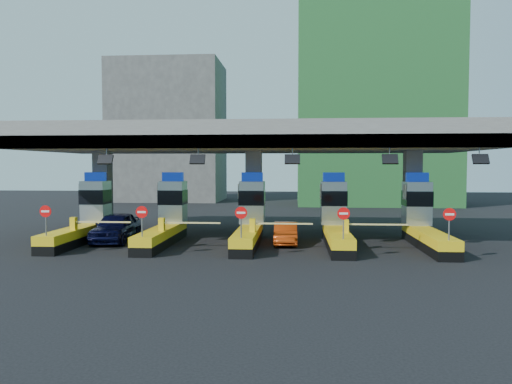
{
  "coord_description": "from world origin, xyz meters",
  "views": [
    {
      "loc": [
        2.64,
        -28.94,
        4.55
      ],
      "look_at": [
        0.38,
        0.0,
        3.03
      ],
      "focal_mm": 35.0,
      "sensor_mm": 36.0,
      "label": 1
    }
  ],
  "objects": [
    {
      "name": "toll_canopy",
      "position": [
        0.0,
        2.87,
        6.13
      ],
      "size": [
        28.0,
        12.09,
        7.0
      ],
      "color": "slate",
      "rests_on": "ground"
    },
    {
      "name": "toll_lane_far_left",
      "position": [
        -10.0,
        0.28,
        1.4
      ],
      "size": [
        4.43,
        8.0,
        4.16
      ],
      "color": "black",
      "rests_on": "ground"
    },
    {
      "name": "ground",
      "position": [
        0.0,
        0.0,
        0.0
      ],
      "size": [
        120.0,
        120.0,
        0.0
      ],
      "primitive_type": "plane",
      "color": "black",
      "rests_on": "ground"
    },
    {
      "name": "van",
      "position": [
        -8.09,
        0.12,
        0.88
      ],
      "size": [
        2.31,
        5.25,
        1.76
      ],
      "primitive_type": "imported",
      "rotation": [
        0.0,
        0.0,
        0.05
      ],
      "color": "black",
      "rests_on": "ground"
    },
    {
      "name": "bg_building_concrete",
      "position": [
        -14.0,
        36.0,
        9.0
      ],
      "size": [
        14.0,
        10.0,
        18.0
      ],
      "primitive_type": "cube",
      "color": "#4C4C49",
      "rests_on": "ground"
    },
    {
      "name": "toll_lane_center",
      "position": [
        0.0,
        0.28,
        1.4
      ],
      "size": [
        4.43,
        8.0,
        4.16
      ],
      "color": "black",
      "rests_on": "ground"
    },
    {
      "name": "red_car",
      "position": [
        2.11,
        0.0,
        0.63
      ],
      "size": [
        1.38,
        3.83,
        1.25
      ],
      "primitive_type": "imported",
      "rotation": [
        0.0,
        0.0,
        0.01
      ],
      "color": "#B5390D",
      "rests_on": "ground"
    },
    {
      "name": "toll_lane_far_right",
      "position": [
        10.0,
        0.28,
        1.4
      ],
      "size": [
        4.43,
        8.0,
        4.16
      ],
      "color": "black",
      "rests_on": "ground"
    },
    {
      "name": "bg_building_scaffold",
      "position": [
        12.0,
        32.0,
        14.0
      ],
      "size": [
        18.0,
        12.0,
        28.0
      ],
      "primitive_type": "cube",
      "color": "#1E5926",
      "rests_on": "ground"
    },
    {
      "name": "toll_lane_left",
      "position": [
        -5.0,
        0.28,
        1.4
      ],
      "size": [
        4.43,
        8.0,
        4.16
      ],
      "color": "black",
      "rests_on": "ground"
    },
    {
      "name": "toll_lane_right",
      "position": [
        5.0,
        0.28,
        1.4
      ],
      "size": [
        4.43,
        8.0,
        4.16
      ],
      "color": "black",
      "rests_on": "ground"
    }
  ]
}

